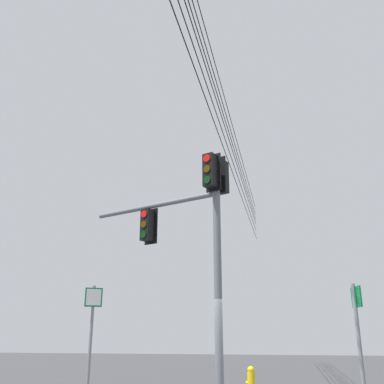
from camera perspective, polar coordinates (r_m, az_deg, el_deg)
signal_mast_assembly at (r=11.75m, az=0.47°, el=-4.30°), size 2.19×4.24×6.28m
route_sign_primary at (r=10.27m, az=-12.95°, el=-17.43°), size 0.21×0.35×2.72m
fire_hydrant at (r=13.68m, az=7.68°, el=-23.16°), size 0.27×0.28×0.81m
route_sign_secondary at (r=8.52m, az=20.90°, el=-17.48°), size 0.39×0.13×2.54m
overhead_wire_span at (r=14.10m, az=3.84°, el=10.16°), size 30.61×0.58×2.56m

